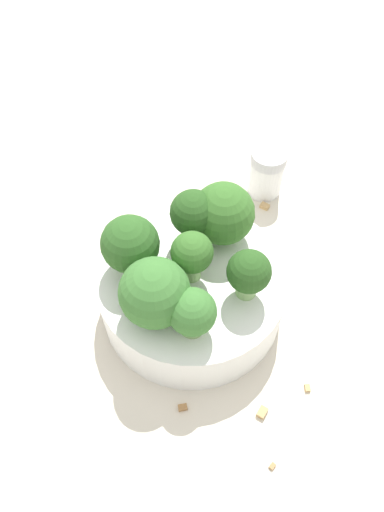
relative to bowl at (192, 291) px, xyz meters
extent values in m
plane|color=beige|center=(0.00, 0.00, -0.03)|extent=(3.00, 3.00, 0.00)
cylinder|color=white|center=(0.00, 0.00, 0.00)|extent=(0.17, 0.17, 0.05)
cylinder|color=#8EB770|center=(0.00, 0.00, 0.04)|extent=(0.02, 0.02, 0.03)
sphere|color=#386B28|center=(0.00, 0.00, 0.06)|extent=(0.04, 0.04, 0.04)
cylinder|color=#8EB770|center=(0.02, -0.05, 0.04)|extent=(0.02, 0.02, 0.02)
sphere|color=#28511E|center=(0.02, -0.05, 0.06)|extent=(0.04, 0.04, 0.04)
cylinder|color=#7A9E5B|center=(0.03, 0.02, 0.04)|extent=(0.03, 0.03, 0.03)
sphere|color=#28511E|center=(0.03, 0.02, 0.06)|extent=(0.04, 0.04, 0.04)
cylinder|color=#84AD66|center=(-0.04, 0.00, 0.03)|extent=(0.02, 0.02, 0.02)
sphere|color=#3D7533|center=(-0.04, 0.00, 0.05)|extent=(0.06, 0.06, 0.06)
cylinder|color=#84AD66|center=(-0.02, 0.05, 0.04)|extent=(0.02, 0.02, 0.02)
sphere|color=#2D5B23|center=(-0.02, 0.05, 0.06)|extent=(0.05, 0.05, 0.05)
cylinder|color=#7A9E5B|center=(-0.04, -0.03, 0.04)|extent=(0.02, 0.02, 0.02)
sphere|color=#3D7533|center=(-0.04, -0.03, 0.05)|extent=(0.04, 0.04, 0.04)
cylinder|color=#84AD66|center=(0.05, 0.01, 0.04)|extent=(0.02, 0.02, 0.02)
sphere|color=#386B28|center=(0.05, 0.01, 0.06)|extent=(0.06, 0.06, 0.06)
cylinder|color=silver|center=(0.16, 0.03, 0.00)|extent=(0.04, 0.04, 0.04)
cylinder|color=#B7B7BC|center=(0.16, 0.03, 0.02)|extent=(0.04, 0.04, 0.01)
cube|color=olive|center=(-0.08, -0.06, -0.02)|extent=(0.01, 0.01, 0.01)
cube|color=tan|center=(0.14, 0.02, -0.02)|extent=(0.01, 0.01, 0.01)
cube|color=tan|center=(-0.04, -0.11, -0.02)|extent=(0.01, 0.01, 0.01)
cube|color=tan|center=(0.00, -0.13, -0.02)|extent=(0.01, 0.01, 0.01)
cube|color=#AD7F4C|center=(-0.07, -0.14, -0.02)|extent=(0.01, 0.00, 0.01)
camera|label=1|loc=(-0.18, -0.15, 0.38)|focal=35.00mm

